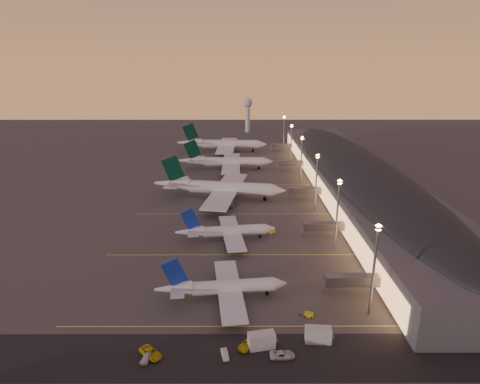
% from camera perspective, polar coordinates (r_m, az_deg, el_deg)
% --- Properties ---
extents(ground, '(700.00, 700.00, 0.00)m').
position_cam_1_polar(ground, '(145.95, -0.74, -8.04)').
color(ground, '#44413F').
extents(airliner_narrow_south, '(37.44, 33.64, 13.36)m').
position_cam_1_polar(airliner_narrow_south, '(116.19, -2.59, -13.39)').
color(airliner_narrow_south, silver).
rests_on(airliner_narrow_south, ground).
extents(airliner_narrow_north, '(37.84, 34.07, 13.51)m').
position_cam_1_polar(airliner_narrow_north, '(151.55, -2.01, -5.58)').
color(airliner_narrow_north, silver).
rests_on(airliner_narrow_north, ground).
extents(airliner_wide_near, '(65.82, 60.69, 21.11)m').
position_cam_1_polar(airliner_wide_near, '(197.35, -3.02, 0.62)').
color(airliner_wide_near, silver).
rests_on(airliner_wide_near, ground).
extents(airliner_wide_mid, '(59.44, 53.87, 19.09)m').
position_cam_1_polar(airliner_wide_mid, '(252.40, -2.01, 4.33)').
color(airliner_wide_mid, silver).
rests_on(airliner_wide_mid, ground).
extents(airliner_wide_far, '(67.72, 61.67, 21.68)m').
position_cam_1_polar(airliner_wide_far, '(305.58, -2.59, 6.82)').
color(airliner_wide_far, silver).
rests_on(airliner_wide_far, ground).
extents(terminal_building, '(56.35, 255.00, 17.46)m').
position_cam_1_polar(terminal_building, '(219.54, 15.81, 2.65)').
color(terminal_building, '#4C4B51').
rests_on(terminal_building, ground).
extents(light_masts, '(2.20, 217.20, 25.90)m').
position_cam_1_polar(light_masts, '(204.63, 9.58, 4.54)').
color(light_masts, gray).
rests_on(light_masts, ground).
extents(radar_tower, '(9.00, 9.00, 32.50)m').
position_cam_1_polar(radar_tower, '(393.69, 1.10, 11.69)').
color(radar_tower, silver).
rests_on(radar_tower, ground).
extents(service_lane, '(260.00, 16.00, 0.01)m').
position_cam_1_polar(service_lane, '(98.60, -1.08, -22.35)').
color(service_lane, black).
rests_on(service_lane, ground).
extents(lane_markings, '(90.00, 180.36, 0.00)m').
position_cam_1_polar(lane_markings, '(182.79, -0.62, -2.57)').
color(lane_markings, '#D8C659').
rests_on(lane_markings, ground).
extents(baggage_tug_a, '(3.75, 2.41, 1.04)m').
position_cam_1_polar(baggage_tug_a, '(112.00, 9.51, -16.77)').
color(baggage_tug_a, gold).
rests_on(baggage_tug_a, ground).
extents(baggage_tug_b, '(3.39, 2.04, 0.95)m').
position_cam_1_polar(baggage_tug_b, '(126.32, 13.16, -12.72)').
color(baggage_tug_b, gold).
rests_on(baggage_tug_b, ground).
extents(baggage_tug_c, '(4.15, 2.69, 1.15)m').
position_cam_1_polar(baggage_tug_c, '(158.88, 4.31, -5.65)').
color(baggage_tug_c, gold).
rests_on(baggage_tug_c, ground).
extents(catering_truck_a, '(7.27, 3.93, 3.87)m').
position_cam_1_polar(catering_truck_a, '(100.04, 3.30, -20.36)').
color(catering_truck_a, silver).
rests_on(catering_truck_a, ground).
extents(catering_truck_b, '(6.97, 3.15, 3.82)m').
position_cam_1_polar(catering_truck_b, '(103.25, 11.26, -19.36)').
color(catering_truck_b, silver).
rests_on(catering_truck_b, ground).
extents(service_van_a, '(2.97, 4.80, 1.52)m').
position_cam_1_polar(service_van_a, '(99.43, -13.11, -21.93)').
color(service_van_a, silver).
rests_on(service_van_a, ground).
extents(service_van_b, '(6.45, 6.26, 1.71)m').
position_cam_1_polar(service_van_b, '(100.27, -12.59, -21.42)').
color(service_van_b, gold).
rests_on(service_van_b, ground).
extents(service_van_c, '(2.22, 4.26, 1.34)m').
position_cam_1_polar(service_van_c, '(98.16, -2.17, -22.07)').
color(service_van_c, silver).
rests_on(service_van_c, ground).
extents(service_van_d, '(5.72, 6.41, 1.65)m').
position_cam_1_polar(service_van_d, '(100.58, 1.12, -20.80)').
color(service_van_d, gold).
rests_on(service_van_d, ground).
extents(service_van_e, '(5.82, 2.89, 1.59)m').
position_cam_1_polar(service_van_e, '(98.27, 6.04, -22.02)').
color(service_van_e, silver).
rests_on(service_van_e, ground).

